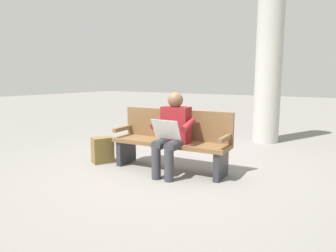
% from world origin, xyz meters
% --- Properties ---
extents(ground_plane, '(40.00, 40.00, 0.00)m').
position_xyz_m(ground_plane, '(0.00, 0.00, 0.00)').
color(ground_plane, gray).
extents(bench_near, '(1.83, 0.62, 0.90)m').
position_xyz_m(bench_near, '(0.01, -0.07, 0.46)').
color(bench_near, brown).
rests_on(bench_near, ground).
extents(person_seated, '(0.59, 0.59, 1.18)m').
position_xyz_m(person_seated, '(-0.14, 0.15, 0.63)').
color(person_seated, maroon).
rests_on(person_seated, ground).
extents(backpack, '(0.36, 0.39, 0.42)m').
position_xyz_m(backpack, '(1.16, 0.24, 0.21)').
color(backpack, brown).
rests_on(backpack, ground).
extents(support_pillar, '(0.55, 0.55, 3.51)m').
position_xyz_m(support_pillar, '(-0.62, -2.90, 1.75)').
color(support_pillar, '#B2AFA8').
rests_on(support_pillar, ground).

